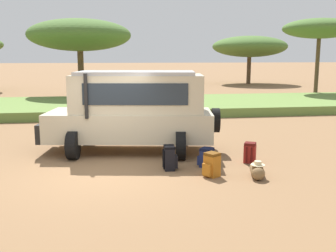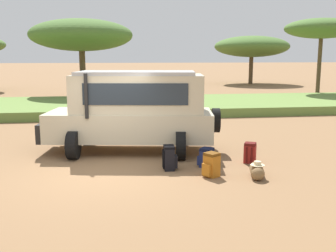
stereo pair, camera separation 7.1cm
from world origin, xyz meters
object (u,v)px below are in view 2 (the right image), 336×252
(safari_vehicle, at_px, (134,109))
(acacia_tree_right_mid, at_px, (252,47))
(backpack_near_rear_wheel, at_px, (170,158))
(acacia_tree_left_mid, at_px, (81,35))
(duffel_bag_low_black_case, at_px, (257,170))
(backpack_beside_front_wheel, at_px, (206,158))
(backpack_outermost, at_px, (211,165))
(backpack_cluster_center, at_px, (250,153))
(acacia_tree_centre_back, at_px, (322,29))

(safari_vehicle, xyz_separation_m, acacia_tree_right_mid, (13.85, 27.66, 2.54))
(backpack_near_rear_wheel, xyz_separation_m, acacia_tree_left_mid, (-3.22, 17.07, 3.90))
(duffel_bag_low_black_case, relative_size, acacia_tree_left_mid, 0.12)
(backpack_near_rear_wheel, distance_m, acacia_tree_left_mid, 17.81)
(backpack_beside_front_wheel, bearing_deg, safari_vehicle, 131.34)
(backpack_outermost, bearing_deg, backpack_cluster_center, 37.81)
(safari_vehicle, distance_m, backpack_outermost, 3.46)
(backpack_cluster_center, bearing_deg, acacia_tree_centre_back, 55.56)
(acacia_tree_left_mid, height_order, acacia_tree_centre_back, acacia_tree_centre_back)
(backpack_cluster_center, distance_m, backpack_outermost, 1.73)
(backpack_cluster_center, relative_size, backpack_outermost, 0.95)
(backpack_near_rear_wheel, bearing_deg, backpack_cluster_center, 8.44)
(backpack_near_rear_wheel, bearing_deg, backpack_beside_front_wheel, 7.07)
(acacia_tree_centre_back, height_order, acacia_tree_right_mid, acacia_tree_centre_back)
(backpack_beside_front_wheel, height_order, backpack_near_rear_wheel, backpack_near_rear_wheel)
(backpack_beside_front_wheel, bearing_deg, acacia_tree_left_mid, 103.96)
(acacia_tree_centre_back, bearing_deg, backpack_near_rear_wheel, -129.36)
(backpack_near_rear_wheel, distance_m, acacia_tree_centre_back, 20.17)
(backpack_cluster_center, bearing_deg, backpack_beside_front_wheel, -170.50)
(acacia_tree_left_mid, relative_size, acacia_tree_centre_back, 1.25)
(safari_vehicle, height_order, acacia_tree_left_mid, acacia_tree_left_mid)
(backpack_outermost, bearing_deg, safari_vehicle, 120.53)
(acacia_tree_right_mid, bearing_deg, backpack_near_rear_wheel, -113.72)
(backpack_near_rear_wheel, bearing_deg, acacia_tree_centre_back, 50.64)
(acacia_tree_left_mid, bearing_deg, acacia_tree_centre_back, -6.70)
(safari_vehicle, height_order, acacia_tree_right_mid, acacia_tree_right_mid)
(backpack_near_rear_wheel, relative_size, duffel_bag_low_black_case, 0.78)
(acacia_tree_right_mid, bearing_deg, backpack_beside_front_wheel, -112.17)
(backpack_outermost, bearing_deg, acacia_tree_centre_back, 54.03)
(backpack_near_rear_wheel, distance_m, backpack_outermost, 1.16)
(safari_vehicle, distance_m, duffel_bag_low_black_case, 4.28)
(backpack_beside_front_wheel, bearing_deg, acacia_tree_centre_back, 52.73)
(safari_vehicle, height_order, backpack_near_rear_wheel, safari_vehicle)
(duffel_bag_low_black_case, distance_m, acacia_tree_right_mid, 32.88)
(acacia_tree_right_mid, bearing_deg, safari_vehicle, -116.61)
(backpack_cluster_center, xyz_separation_m, duffel_bag_low_black_case, (-0.29, -1.28, -0.11))
(safari_vehicle, relative_size, backpack_cluster_center, 9.72)
(backpack_cluster_center, xyz_separation_m, acacia_tree_centre_back, (10.21, 14.89, 4.38))
(backpack_outermost, xyz_separation_m, duffel_bag_low_black_case, (1.07, -0.22, -0.12))
(safari_vehicle, distance_m, backpack_beside_front_wheel, 2.87)
(backpack_cluster_center, height_order, backpack_outermost, backpack_outermost)
(acacia_tree_left_mid, height_order, acacia_tree_right_mid, acacia_tree_left_mid)
(duffel_bag_low_black_case, distance_m, acacia_tree_centre_back, 19.80)
(acacia_tree_left_mid, bearing_deg, backpack_beside_front_wheel, -76.04)
(backpack_cluster_center, bearing_deg, duffel_bag_low_black_case, -102.85)
(safari_vehicle, height_order, backpack_cluster_center, safari_vehicle)
(safari_vehicle, xyz_separation_m, acacia_tree_left_mid, (-2.45, 14.94, 2.91))
(backpack_near_rear_wheel, height_order, acacia_tree_centre_back, acacia_tree_centre_back)
(acacia_tree_centre_back, bearing_deg, duffel_bag_low_black_case, -123.00)
(duffel_bag_low_black_case, bearing_deg, backpack_outermost, 168.35)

